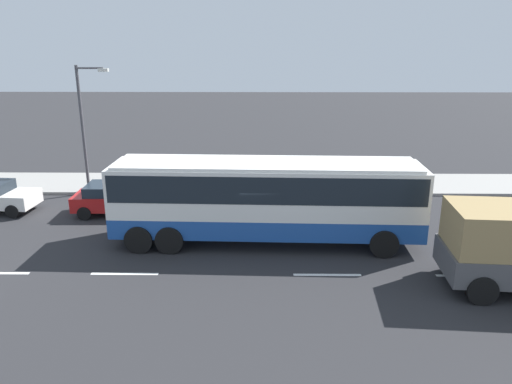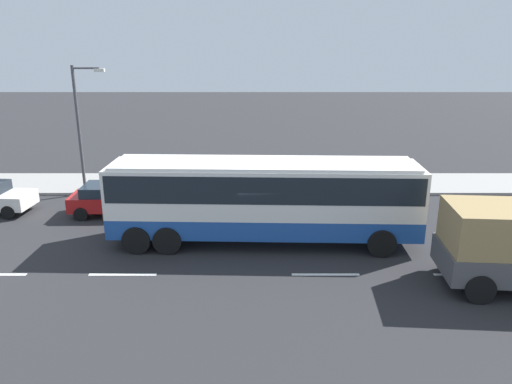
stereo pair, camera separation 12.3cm
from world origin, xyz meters
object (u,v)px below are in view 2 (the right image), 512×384
(pedestrian_near_curb, at_px, (251,169))
(coach_bus, at_px, (266,193))
(car_red_compact, at_px, (120,198))
(street_lamp, at_px, (84,121))

(pedestrian_near_curb, bearing_deg, coach_bus, 29.65)
(car_red_compact, xyz_separation_m, street_lamp, (-2.49, 3.22, 3.16))
(street_lamp, bearing_deg, pedestrian_near_curb, 6.65)
(car_red_compact, relative_size, street_lamp, 0.69)
(car_red_compact, distance_m, pedestrian_near_curb, 7.47)
(pedestrian_near_curb, height_order, street_lamp, street_lamp)
(car_red_compact, bearing_deg, street_lamp, 126.70)
(car_red_compact, bearing_deg, pedestrian_near_curb, 33.42)
(car_red_compact, distance_m, street_lamp, 5.15)
(car_red_compact, height_order, street_lamp, street_lamp)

